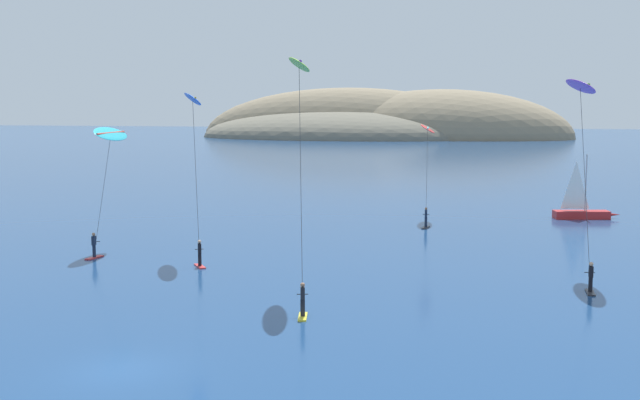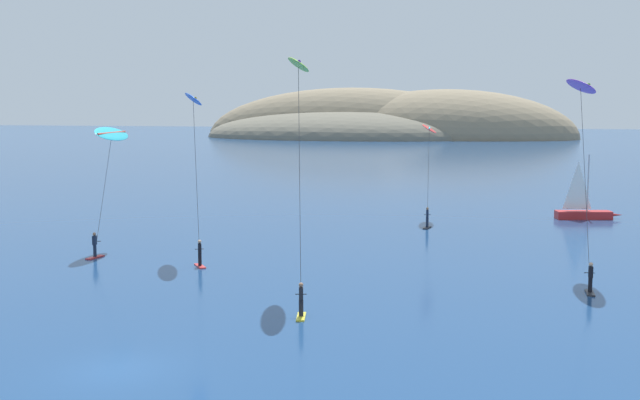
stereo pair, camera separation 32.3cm
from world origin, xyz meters
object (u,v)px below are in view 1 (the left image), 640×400
Objects in this scene: kitesurfer_cyan at (110,142)px; sailboat_near at (585,211)px; kitesurfer_blue at (193,113)px; kitesurfer_lime at (299,83)px; kitesurfer_purple at (581,98)px; kitesurfer_red at (428,136)px.

sailboat_near is at bearing 33.32° from kitesurfer_cyan.
kitesurfer_lime is at bearing -41.91° from kitesurfer_blue.
sailboat_near is 0.47× the size of kitesurfer_lime.
kitesurfer_purple is at bearing -0.69° from kitesurfer_blue.
kitesurfer_lime is (-4.75, -28.65, 3.98)m from kitesurfer_red.
kitesurfer_lime reaches higher than sailboat_near.
kitesurfer_blue is at bearing 179.31° from kitesurfer_purple.
kitesurfer_purple is at bearing -97.87° from sailboat_near.
kitesurfer_blue is at bearing -123.81° from kitesurfer_red.
kitesurfer_red is 29.31m from kitesurfer_lime.
kitesurfer_purple is at bearing -63.48° from kitesurfer_red.
sailboat_near is 0.51× the size of kitesurfer_purple.
sailboat_near is 26.32m from kitesurfer_purple.
kitesurfer_purple is (-3.34, -24.18, 9.85)m from sailboat_near.
kitesurfer_blue is (-27.51, -23.88, 8.91)m from sailboat_near.
kitesurfer_cyan is (-34.19, -22.47, 6.88)m from sailboat_near.
sailboat_near is 0.69× the size of kitesurfer_cyan.
kitesurfer_purple is at bearing 27.23° from kitesurfer_lime.
kitesurfer_purple reaches higher than kitesurfer_cyan.
kitesurfer_purple is (30.85, -1.71, 2.96)m from kitesurfer_cyan.
sailboat_near is at bearing 13.60° from kitesurfer_red.
sailboat_near is 37.51m from kitesurfer_blue.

